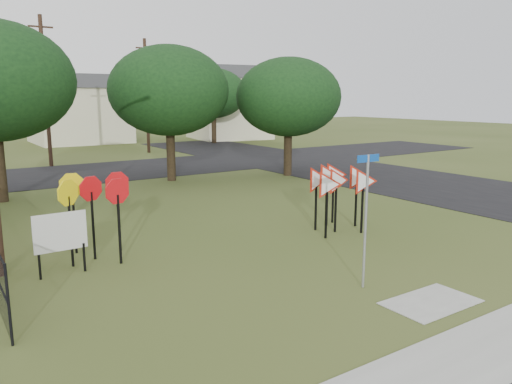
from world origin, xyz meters
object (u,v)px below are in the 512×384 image
(info_board, at_px, (60,234))
(street_name_sign, at_px, (366,213))
(stop_sign_cluster, at_px, (94,196))
(yield_sign_cluster, at_px, (337,182))

(info_board, bearing_deg, street_name_sign, -40.09)
(street_name_sign, xyz_separation_m, info_board, (-5.47, 4.61, -0.71))
(stop_sign_cluster, distance_m, yield_sign_cluster, 7.47)
(yield_sign_cluster, bearing_deg, stop_sign_cluster, 169.36)
(yield_sign_cluster, distance_m, info_board, 8.45)
(yield_sign_cluster, xyz_separation_m, info_board, (-8.42, 0.54, -0.54))
(street_name_sign, height_order, info_board, street_name_sign)
(yield_sign_cluster, relative_size, info_board, 1.71)
(street_name_sign, bearing_deg, yield_sign_cluster, 54.05)
(stop_sign_cluster, bearing_deg, yield_sign_cluster, -10.64)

